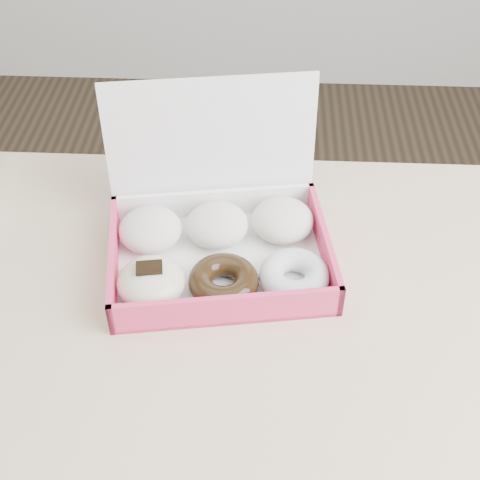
{
  "coord_description": "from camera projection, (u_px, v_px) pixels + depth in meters",
  "views": [
    {
      "loc": [
        0.23,
        -0.55,
        1.43
      ],
      "look_at": [
        0.2,
        0.14,
        0.8
      ],
      "focal_mm": 50.0,
      "sensor_mm": 36.0,
      "label": 1
    }
  ],
  "objects": [
    {
      "name": "donut_box",
      "position": [
        217.0,
        239.0,
        0.96
      ],
      "size": [
        0.34,
        0.3,
        0.23
      ],
      "rotation": [
        0.0,
        0.0,
        0.15
      ],
      "color": "white",
      "rests_on": "table"
    },
    {
      "name": "table",
      "position": [
        92.0,
        370.0,
        0.93
      ],
      "size": [
        1.2,
        0.8,
        0.75
      ],
      "color": "tan",
      "rests_on": "ground"
    }
  ]
}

